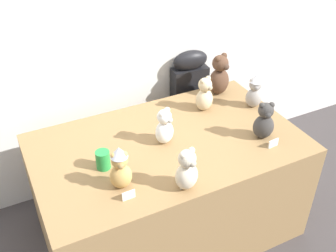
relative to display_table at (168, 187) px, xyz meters
name	(u,v)px	position (x,y,z in m)	size (l,w,h in m)	color
ground_plane	(185,251)	(0.00, -0.25, -0.37)	(10.00, 10.00, 0.00)	#3D3838
wall_back	(119,16)	(0.00, 0.74, 0.93)	(7.00, 0.08, 2.60)	silver
display_table	(168,187)	(0.00, 0.00, 0.00)	(1.64, 0.98, 0.74)	olive
instrument_case	(189,108)	(0.49, 0.62, 0.13)	(0.29, 0.13, 1.00)	black
teddy_bear_honey	(120,168)	(-0.39, -0.24, 0.50)	(0.13, 0.12, 0.26)	tan
teddy_bear_charcoal	(264,122)	(0.55, -0.21, 0.49)	(0.16, 0.15, 0.25)	#383533
teddy_bear_snow	(164,127)	(-0.02, 0.01, 0.48)	(0.15, 0.14, 0.24)	white
teddy_bear_cocoa	(219,76)	(0.60, 0.38, 0.51)	(0.19, 0.18, 0.31)	#4C3323
teddy_bear_ash	(254,91)	(0.71, 0.11, 0.49)	(0.14, 0.13, 0.25)	gray
teddy_bear_cream	(187,171)	(-0.09, -0.40, 0.49)	(0.15, 0.14, 0.25)	beige
teddy_bear_sand	(205,95)	(0.39, 0.23, 0.49)	(0.15, 0.14, 0.25)	#CCB78E
party_cup_green	(103,160)	(-0.43, -0.05, 0.43)	(0.08, 0.08, 0.11)	#238C3D
name_card_front_left	(129,195)	(-0.39, -0.34, 0.40)	(0.07, 0.01, 0.05)	white
name_card_front_middle	(273,143)	(0.55, -0.32, 0.40)	(0.07, 0.01, 0.05)	white
name_card_front_right	(187,184)	(-0.09, -0.40, 0.40)	(0.07, 0.01, 0.05)	white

